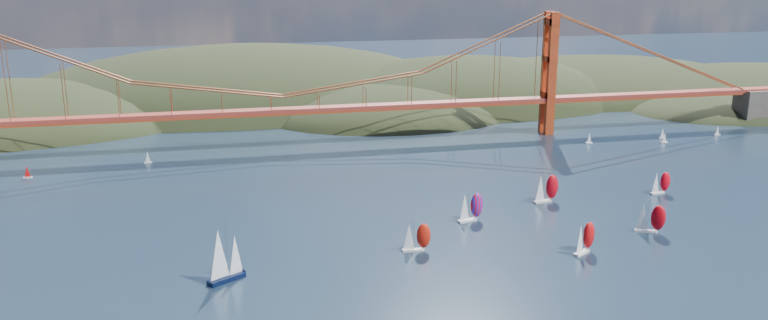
{
  "coord_description": "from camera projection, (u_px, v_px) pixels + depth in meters",
  "views": [
    {
      "loc": [
        -28.71,
        -130.37,
        76.58
      ],
      "look_at": [
        22.58,
        90.0,
        16.31
      ],
      "focal_mm": 35.0,
      "sensor_mm": 36.0,
      "label": 1
    }
  ],
  "objects": [
    {
      "name": "headlands",
      "position": [
        347.0,
        124.0,
        423.66
      ],
      "size": [
        725.0,
        225.0,
        96.0
      ],
      "color": "black",
      "rests_on": "ground"
    },
    {
      "name": "distant_boat_7",
      "position": [
        717.0,
        130.0,
        338.66
      ],
      "size": [
        3.0,
        2.0,
        4.7
      ],
      "color": "silver",
      "rests_on": "ground"
    },
    {
      "name": "racer_rwb",
      "position": [
        470.0,
        207.0,
        226.44
      ],
      "size": [
        8.72,
        4.98,
        9.77
      ],
      "rotation": [
        0.0,
        0.0,
        0.25
      ],
      "color": "white",
      "rests_on": "ground"
    },
    {
      "name": "distant_boat_5",
      "position": [
        665.0,
        138.0,
        324.53
      ],
      "size": [
        3.0,
        2.0,
        4.7
      ],
      "color": "silver",
      "rests_on": "ground"
    },
    {
      "name": "distant_boat_2",
      "position": [
        27.0,
        172.0,
        272.11
      ],
      "size": [
        3.0,
        2.0,
        4.7
      ],
      "color": "silver",
      "rests_on": "ground"
    },
    {
      "name": "distant_boat_6",
      "position": [
        662.0,
        133.0,
        333.05
      ],
      "size": [
        3.0,
        2.0,
        4.7
      ],
      "color": "silver",
      "rests_on": "ground"
    },
    {
      "name": "distant_boat_4",
      "position": [
        589.0,
        138.0,
        323.82
      ],
      "size": [
        3.0,
        2.0,
        4.7
      ],
      "color": "silver",
      "rests_on": "ground"
    },
    {
      "name": "racer_2",
      "position": [
        650.0,
        218.0,
        216.96
      ],
      "size": [
        8.52,
        6.23,
        9.59
      ],
      "rotation": [
        0.0,
        0.0,
        -0.46
      ],
      "color": "white",
      "rests_on": "ground"
    },
    {
      "name": "bridge",
      "position": [
        278.0,
        72.0,
        309.43
      ],
      "size": [
        552.0,
        12.0,
        55.0
      ],
      "color": "#9A3225",
      "rests_on": "ground"
    },
    {
      "name": "distant_boat_3",
      "position": [
        148.0,
        157.0,
        292.3
      ],
      "size": [
        3.0,
        2.0,
        4.7
      ],
      "color": "silver",
      "rests_on": "ground"
    },
    {
      "name": "racer_4",
      "position": [
        660.0,
        182.0,
        253.27
      ],
      "size": [
        7.56,
        3.61,
        8.53
      ],
      "rotation": [
        0.0,
        0.0,
        0.14
      ],
      "color": "silver",
      "rests_on": "ground"
    },
    {
      "name": "sloop_navy",
      "position": [
        224.0,
        256.0,
        183.11
      ],
      "size": [
        10.47,
        9.06,
        15.35
      ],
      "rotation": [
        0.0,
        0.0,
        0.57
      ],
      "color": "black",
      "rests_on": "ground"
    },
    {
      "name": "racer_0",
      "position": [
        416.0,
        237.0,
        202.98
      ],
      "size": [
        7.85,
        3.38,
        8.92
      ],
      "rotation": [
        0.0,
        0.0,
        -0.09
      ],
      "color": "white",
      "rests_on": "ground"
    },
    {
      "name": "racer_3",
      "position": [
        546.0,
        188.0,
        244.19
      ],
      "size": [
        9.16,
        4.8,
        10.29
      ],
      "rotation": [
        0.0,
        0.0,
        0.2
      ],
      "color": "silver",
      "rests_on": "ground"
    },
    {
      "name": "racer_1",
      "position": [
        584.0,
        238.0,
        201.54
      ],
      "size": [
        8.29,
        6.61,
        9.45
      ],
      "rotation": [
        0.0,
        0.0,
        0.55
      ],
      "color": "white",
      "rests_on": "ground"
    }
  ]
}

